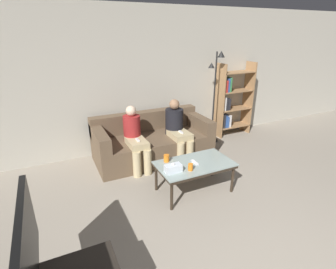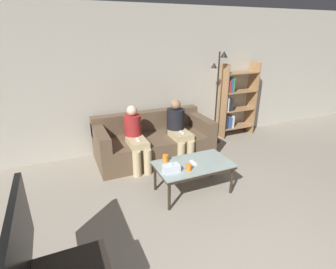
# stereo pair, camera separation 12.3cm
# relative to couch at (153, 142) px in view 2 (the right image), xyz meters

# --- Properties ---
(wall_back) EXTENTS (12.00, 0.06, 2.60)m
(wall_back) POSITION_rel_couch_xyz_m (0.00, 0.55, 1.01)
(wall_back) COLOR #B7B2A3
(wall_back) RESTS_ON ground_plane
(couch) EXTENTS (2.04, 0.94, 0.78)m
(couch) POSITION_rel_couch_xyz_m (0.00, 0.00, 0.00)
(couch) COLOR brown
(couch) RESTS_ON ground_plane
(coffee_table) EXTENTS (1.06, 0.60, 0.45)m
(coffee_table) POSITION_rel_couch_xyz_m (0.12, -1.30, 0.11)
(coffee_table) COLOR #8C9E99
(coffee_table) RESTS_ON ground_plane
(cup_near_left) EXTENTS (0.08, 0.08, 0.10)m
(cup_near_left) POSITION_rel_couch_xyz_m (-0.22, -1.09, 0.21)
(cup_near_left) COLOR orange
(cup_near_left) RESTS_ON coffee_table
(cup_near_right) EXTENTS (0.07, 0.07, 0.09)m
(cup_near_right) POSITION_rel_couch_xyz_m (-0.04, -1.45, 0.20)
(cup_near_right) COLOR orange
(cup_near_right) RESTS_ON coffee_table
(tissue_box) EXTENTS (0.22, 0.12, 0.13)m
(tissue_box) POSITION_rel_couch_xyz_m (-0.26, -1.38, 0.21)
(tissue_box) COLOR silver
(tissue_box) RESTS_ON coffee_table
(game_remote) EXTENTS (0.04, 0.15, 0.02)m
(game_remote) POSITION_rel_couch_xyz_m (0.12, -1.30, 0.17)
(game_remote) COLOR white
(game_remote) RESTS_ON coffee_table
(bookshelf) EXTENTS (0.79, 0.32, 1.56)m
(bookshelf) POSITION_rel_couch_xyz_m (1.95, 0.32, 0.45)
(bookshelf) COLOR #9E754C
(bookshelf) RESTS_ON ground_plane
(standing_lamp) EXTENTS (0.31, 0.26, 1.81)m
(standing_lamp) POSITION_rel_couch_xyz_m (1.43, 0.18, 0.82)
(standing_lamp) COLOR black
(standing_lamp) RESTS_ON ground_plane
(seated_person_left_end) EXTENTS (0.31, 0.67, 1.04)m
(seated_person_left_end) POSITION_rel_couch_xyz_m (-0.39, -0.24, 0.25)
(seated_person_left_end) COLOR tan
(seated_person_left_end) RESTS_ON ground_plane
(seated_person_mid_left) EXTENTS (0.32, 0.65, 1.06)m
(seated_person_mid_left) POSITION_rel_couch_xyz_m (0.39, -0.22, 0.27)
(seated_person_mid_left) COLOR tan
(seated_person_mid_left) RESTS_ON ground_plane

